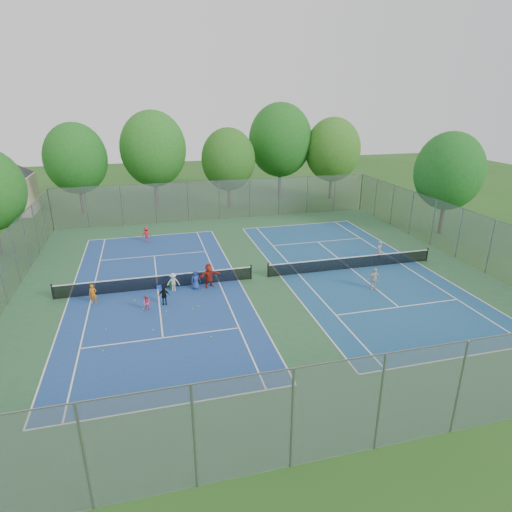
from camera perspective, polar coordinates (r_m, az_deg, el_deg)
The scene contains 38 objects.
ground at distance 30.00m, azimuth 0.48°, elevation -2.97°, with size 120.00×120.00×0.00m, color #245119.
court_pad at distance 30.00m, azimuth 0.48°, elevation -2.96°, with size 32.00×32.00×0.01m, color #295834.
court_left at distance 29.13m, azimuth -12.98°, elevation -4.25°, with size 10.97×23.77×0.01m, color navy.
court_right at distance 32.39m, azimuth 12.53°, elevation -1.64°, with size 10.97×23.77×0.01m, color navy.
net_left at distance 28.95m, azimuth -13.05°, elevation -3.46°, with size 12.87×0.10×0.91m, color black.
net_right at distance 32.23m, azimuth 12.59°, elevation -0.92°, with size 12.87×0.10×0.91m, color black.
fence_north at distance 44.31m, azimuth -4.93°, elevation 7.43°, with size 32.00×0.10×4.00m, color gray.
fence_south at distance 16.18m, azimuth 16.17°, elevation -18.34°, with size 32.00×0.10×4.00m, color gray.
fence_west at distance 29.72m, azimuth -30.86°, elevation -2.10°, with size 32.00×0.10×4.00m, color gray.
fence_east at distance 36.63m, azimuth 25.47°, elevation 2.70°, with size 32.00×0.10×4.00m, color gray.
house at distance 53.27m, azimuth -31.00°, elevation 9.26°, with size 11.03×11.03×7.30m.
tree_nw at distance 49.43m, azimuth -22.91°, elevation 11.88°, with size 6.40×6.40×9.58m.
tree_nl at distance 49.89m, azimuth -13.53°, elevation 13.71°, with size 7.20×7.20×10.69m.
tree_nc at distance 48.90m, azimuth -3.72°, elevation 12.73°, with size 6.00×6.00×8.85m.
tree_nr at distance 53.33m, azimuth 3.26°, elevation 15.16°, with size 7.60×7.60×11.42m.
tree_ne at distance 53.73m, azimuth 10.19°, elevation 13.77°, with size 6.60×6.60×9.77m.
tree_side_e at distance 42.25m, azimuth 24.34°, elevation 10.26°, with size 6.00×6.00×9.20m.
ball_crate at distance 29.08m, azimuth -12.79°, elevation -4.02°, with size 0.31×0.31×0.26m, color blue.
ball_hopper at distance 28.91m, azimuth -11.19°, elevation -3.77°, with size 0.26×0.26×0.52m, color #227F29.
student_a at distance 28.04m, azimuth -20.92°, elevation -4.76°, with size 0.45×0.30×1.25m, color #CB6D13.
student_b at distance 26.17m, azimuth -14.32°, elevation -6.11°, with size 0.49×0.38×1.01m, color #D4527A.
student_c at distance 28.36m, azimuth -10.97°, elevation -3.44°, with size 0.80×0.46×1.25m, color beige.
student_d at distance 26.66m, azimuth -12.18°, elevation -5.20°, with size 0.70×0.29×1.19m, color black.
student_e at distance 28.37m, azimuth -8.05°, elevation -3.15°, with size 0.65×0.42×1.33m, color navy.
student_f at distance 28.47m, azimuth -6.28°, elevation -2.61°, with size 1.55×0.49×1.67m, color #A32417.
child_far_baseline at distance 38.58m, azimuth -14.41°, elevation 2.82°, with size 0.86×0.49×1.33m, color red.
instructor at distance 34.47m, azimuth 16.08°, elevation 0.72°, with size 0.55×0.36×1.52m, color gray.
teen_court_b at distance 29.07m, azimuth 15.44°, elevation -2.96°, with size 0.87×0.36×1.49m, color silver.
tennis_ball_0 at distance 26.02m, azimuth -11.92°, elevation -7.23°, with size 0.07×0.07×0.07m, color #ABCC2F.
tennis_ball_1 at distance 25.00m, azimuth -19.41°, elevation -9.24°, with size 0.07×0.07×0.07m, color gold.
tennis_ball_2 at distance 28.33m, azimuth -7.10°, elevation -4.54°, with size 0.07×0.07×0.07m, color #AACC2F.
tennis_ball_3 at distance 26.00m, azimuth -8.43°, elevation -7.01°, with size 0.07×0.07×0.07m, color gold.
tennis_ball_4 at distance 24.22m, azimuth -13.56°, elevation -9.59°, with size 0.07×0.07×0.07m, color gold.
tennis_ball_5 at distance 23.14m, azimuth -19.77°, elevation -11.83°, with size 0.07×0.07×0.07m, color yellow.
tennis_ball_6 at distance 26.58m, azimuth -14.81°, elevation -6.87°, with size 0.07×0.07×0.07m, color gold.
tennis_ball_7 at distance 26.29m, azimuth -7.70°, elevation -6.64°, with size 0.07×0.07×0.07m, color gold.
tennis_ball_8 at distance 27.76m, azimuth -15.87°, elevation -5.75°, with size 0.07×0.07×0.07m, color #B3CB2F.
tennis_ball_9 at distance 23.08m, azimuth -6.04°, elevation -10.70°, with size 0.07×0.07×0.07m, color gold.
Camera 1 is at (-7.17, -26.58, 11.92)m, focal length 30.00 mm.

